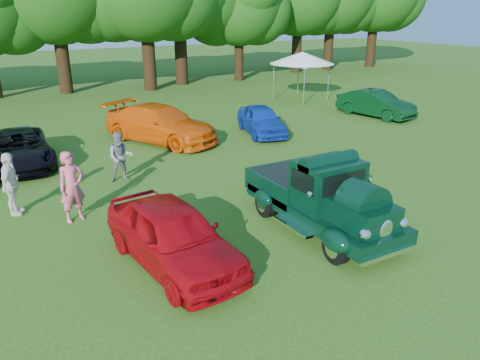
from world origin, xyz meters
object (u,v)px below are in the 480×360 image
red_convertible (173,235)px  back_car_green (376,104)px  spectator_pink (72,187)px  spectator_grey (121,157)px  back_car_black (19,148)px  back_car_blue (261,120)px  canopy_tent (302,58)px  spectator_white (11,184)px  hero_pickup (321,198)px  back_car_orange (161,124)px

red_convertible → back_car_green: (15.12, 8.84, -0.04)m
spectator_pink → spectator_grey: 3.11m
back_car_black → back_car_blue: back_car_blue is taller
back_car_black → spectator_pink: spectator_pink is taller
back_car_black → spectator_grey: 4.47m
canopy_tent → spectator_white: bearing=-150.4°
spectator_grey → back_car_blue: bearing=35.7°
back_car_blue → spectator_pink: (-9.38, -5.30, 0.33)m
back_car_green → hero_pickup: bearing=-150.5°
hero_pickup → spectator_white: hero_pickup is taller
back_car_orange → spectator_grey: size_ratio=3.16×
back_car_black → canopy_tent: bearing=18.5°
spectator_grey → spectator_white: spectator_white is taller
back_car_green → spectator_pink: size_ratio=2.15×
back_car_green → spectator_pink: (-16.55, -5.33, 0.29)m
hero_pickup → spectator_white: bearing=144.3°
hero_pickup → back_car_orange: 10.08m
back_car_black → canopy_tent: 17.62m
back_car_green → spectator_grey: bearing=-178.0°
back_car_orange → back_car_green: size_ratio=1.27×
back_car_black → back_car_orange: size_ratio=0.86×
back_car_green → back_car_black: bearing=168.6°
red_convertible → canopy_tent: (14.58, 14.65, 1.82)m
red_convertible → back_car_black: (-2.14, 9.41, -0.09)m
red_convertible → canopy_tent: size_ratio=0.90×
red_convertible → canopy_tent: bearing=38.9°
back_car_orange → back_car_green: bearing=-31.8°
spectator_grey → canopy_tent: size_ratio=0.36×
back_car_orange → back_car_blue: 4.56m
spectator_grey → spectator_white: (-3.40, -1.11, 0.05)m
spectator_grey → back_car_green: bearing=25.5°
back_car_black → back_car_blue: 10.11m
back_car_blue → spectator_white: bearing=-144.3°
spectator_grey → red_convertible: bearing=-81.7°
red_convertible → back_car_green: 17.52m
back_car_green → spectator_grey: 14.84m
spectator_pink → spectator_white: bearing=123.0°
hero_pickup → back_car_orange: hero_pickup is taller
back_car_black → spectator_pink: bearing=-82.0°
back_car_green → spectator_white: 18.39m
back_car_green → spectator_white: (-17.94, -4.08, 0.21)m
back_car_green → canopy_tent: bearing=85.8°
hero_pickup → back_car_orange: (-0.52, 10.06, -0.05)m
back_car_black → hero_pickup: bearing=-56.0°
back_car_black → canopy_tent: canopy_tent is taller
back_car_green → canopy_tent: size_ratio=0.88×
red_convertible → back_car_orange: size_ratio=0.80×
back_car_black → canopy_tent: (16.72, 5.24, 1.91)m
back_car_orange → spectator_white: bearing=-167.6°
hero_pickup → canopy_tent: size_ratio=1.03×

